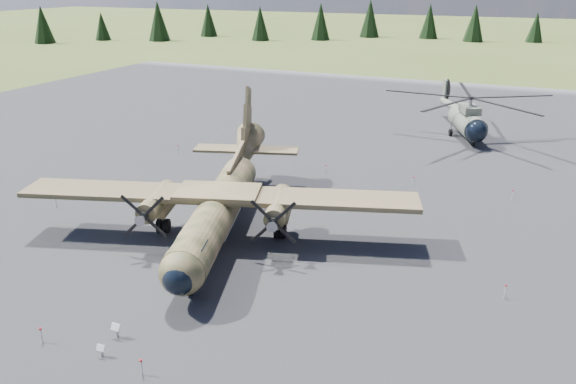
% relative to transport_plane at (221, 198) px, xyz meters
% --- Properties ---
extents(ground, '(500.00, 500.00, 0.00)m').
position_rel_transport_plane_xyz_m(ground, '(2.33, -1.29, -2.54)').
color(ground, '#4E5C29').
rests_on(ground, ground).
extents(apron, '(120.00, 120.00, 0.04)m').
position_rel_transport_plane_xyz_m(apron, '(2.33, 8.71, -2.54)').
color(apron, '#545358').
rests_on(apron, ground).
extents(transport_plane, '(26.36, 23.50, 8.83)m').
position_rel_transport_plane_xyz_m(transport_plane, '(0.00, 0.00, 0.00)').
color(transport_plane, '#36381E').
rests_on(transport_plane, ground).
extents(helicopter_near, '(24.59, 24.59, 4.80)m').
position_rel_transport_plane_xyz_m(helicopter_near, '(12.41, 32.17, 0.87)').
color(helicopter_near, slate).
rests_on(helicopter_near, ground).
extents(info_placard_left, '(0.52, 0.23, 0.80)m').
position_rel_transport_plane_xyz_m(info_placard_left, '(1.41, -12.98, -2.00)').
color(info_placard_left, gray).
rests_on(info_placard_left, ground).
extents(info_placard_right, '(0.43, 0.19, 0.66)m').
position_rel_transport_plane_xyz_m(info_placard_right, '(1.76, -14.49, -2.09)').
color(info_placard_right, gray).
rests_on(info_placard_right, ground).
extents(barrier_fence, '(33.12, 29.62, 0.85)m').
position_rel_transport_plane_xyz_m(barrier_fence, '(1.87, -1.37, -2.03)').
color(barrier_fence, silver).
rests_on(barrier_fence, ground).
extents(treeline, '(288.95, 291.78, 10.92)m').
position_rel_transport_plane_xyz_m(treeline, '(-2.42, 3.63, 2.26)').
color(treeline, black).
rests_on(treeline, ground).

